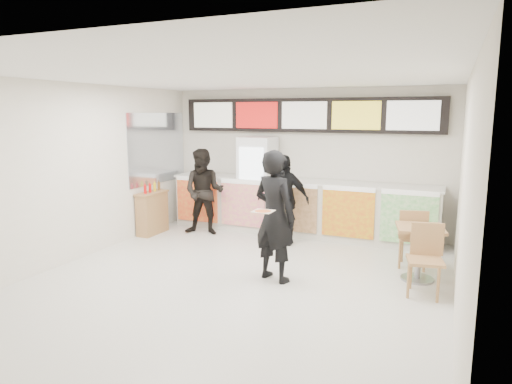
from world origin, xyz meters
The scene contains 15 objects.
floor centered at (0.00, 0.00, 0.00)m, with size 7.00×7.00×0.00m, color beige.
ceiling centered at (0.00, 0.00, 3.00)m, with size 7.00×7.00×0.00m, color white.
wall_back centered at (0.00, 3.50, 1.50)m, with size 6.00×6.00×0.00m, color silver.
wall_left centered at (-3.00, 0.00, 1.50)m, with size 7.00×7.00×0.00m, color silver.
wall_right centered at (3.00, 0.00, 1.50)m, with size 7.00×7.00×0.00m, color silver.
service_counter centered at (0.00, 3.09, 0.57)m, with size 5.56×0.77×1.14m.
menu_board centered at (0.00, 3.41, 2.45)m, with size 5.50×0.14×0.70m.
drinks_fridge centered at (-0.93, 3.11, 1.00)m, with size 0.70×0.67×2.00m.
mirror_panel centered at (-2.99, 2.45, 1.75)m, with size 0.01×2.00×1.50m, color #B2B7BF.
customer_main centered at (0.48, 0.45, 0.99)m, with size 0.72×0.47×1.97m, color black.
customer_left centered at (-1.81, 2.36, 0.89)m, with size 0.86×0.67×1.78m, color black.
customer_mid centered at (-0.08, 2.36, 0.86)m, with size 1.01×0.42×1.73m, color black.
pizza_slice centered at (0.48, 0.00, 1.16)m, with size 0.36×0.36×0.02m.
cafe_table centered at (2.48, 1.29, 0.58)m, with size 0.79×1.74×0.99m.
condiment_ledge centered at (-2.82, 1.94, 0.45)m, with size 0.32×0.79×1.05m.
Camera 1 is at (2.85, -5.73, 2.50)m, focal length 32.00 mm.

